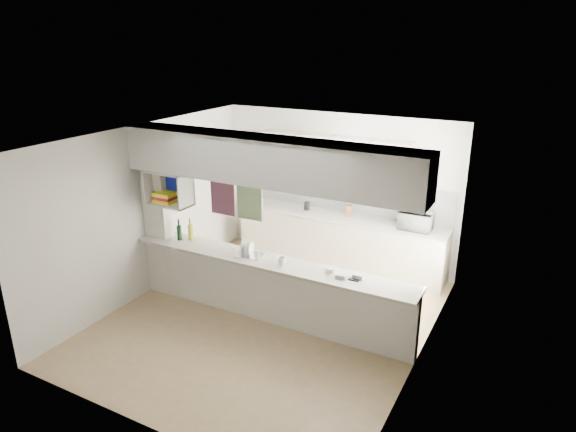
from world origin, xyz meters
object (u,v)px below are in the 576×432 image
Objects in this scene: bowl at (418,211)px; wine_bottles at (185,232)px; microwave at (416,221)px; dish_rack at (249,250)px.

wine_bottles is at bearing -145.15° from bowl.
microwave is 3.56m from wine_bottles.
bowl is 2.73m from dish_rack.
wine_bottles reaches higher than dish_rack.
dish_rack is at bearing -130.61° from bowl.
microwave is at bearing 35.32° from wine_bottles.
dish_rack is (-1.77, -2.07, -0.23)m from bowl.
wine_bottles is (-1.15, 0.04, 0.05)m from dish_rack.
bowl is 0.70× the size of wine_bottles.
bowl reaches higher than dish_rack.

